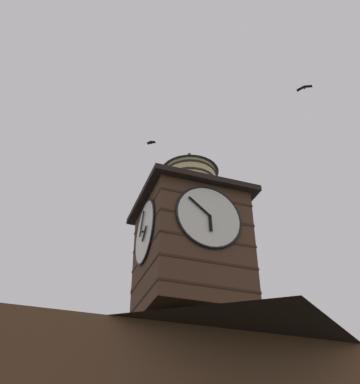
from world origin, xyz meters
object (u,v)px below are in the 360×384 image
object	(u,v)px
clock_tower	(190,241)
pine_tree_behind	(157,346)
moon	(149,381)
flying_bird_low	(304,88)
flying_bird_high	(151,142)

from	to	relation	value
clock_tower	pine_tree_behind	size ratio (longest dim) A/B	0.44
moon	flying_bird_low	size ratio (longest dim) A/B	2.30
pine_tree_behind	flying_bird_low	xyz separation A→B (m)	(-3.59, 11.18, 9.56)
clock_tower	pine_tree_behind	world-z (taller)	pine_tree_behind
moon	flying_bird_low	bearing A→B (deg)	82.27
pine_tree_behind	moon	distance (m)	38.64
clock_tower	moon	distance (m)	45.72
flying_bird_low	moon	bearing A→B (deg)	-97.73
flying_bird_high	moon	bearing A→B (deg)	-106.36
clock_tower	pine_tree_behind	xyz separation A→B (m)	(-0.89, -7.41, -2.42)
flying_bird_high	flying_bird_low	distance (m)	8.66
clock_tower	flying_bird_low	bearing A→B (deg)	139.96
flying_bird_low	flying_bird_high	bearing A→B (deg)	-49.19
flying_bird_high	flying_bird_low	bearing A→B (deg)	130.81
clock_tower	flying_bird_low	size ratio (longest dim) A/B	13.09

